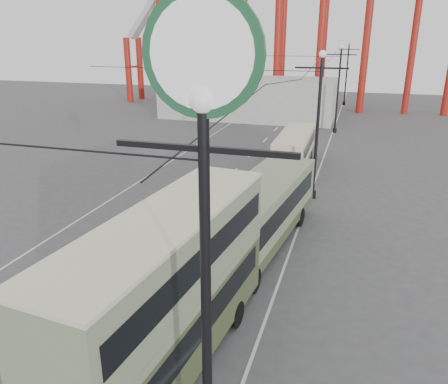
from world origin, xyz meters
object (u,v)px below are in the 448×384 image
(pedestrian, at_px, (210,240))
(single_decker_cream, at_px, (295,148))
(double_decker_bus, at_px, (169,286))
(lamp_post_near, at_px, (204,174))
(single_decker_green, at_px, (259,213))

(pedestrian, bearing_deg, single_decker_cream, -128.42)
(double_decker_bus, relative_size, pedestrian, 5.70)
(double_decker_bus, bearing_deg, lamp_post_near, -50.37)
(single_decker_green, height_order, pedestrian, single_decker_green)
(lamp_post_near, bearing_deg, pedestrian, 108.68)
(single_decker_green, height_order, single_decker_cream, single_decker_green)
(lamp_post_near, bearing_deg, single_decker_cream, 94.67)
(double_decker_bus, relative_size, single_decker_green, 0.84)
(lamp_post_near, height_order, pedestrian, lamp_post_near)
(double_decker_bus, bearing_deg, pedestrian, 105.18)
(lamp_post_near, relative_size, single_decker_green, 0.91)
(single_decker_cream, bearing_deg, double_decker_bus, -91.50)
(single_decker_cream, height_order, pedestrian, single_decker_cream)
(double_decker_bus, distance_m, single_decker_cream, 24.02)
(double_decker_bus, xyz_separation_m, single_decker_cream, (0.29, 23.98, -1.35))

